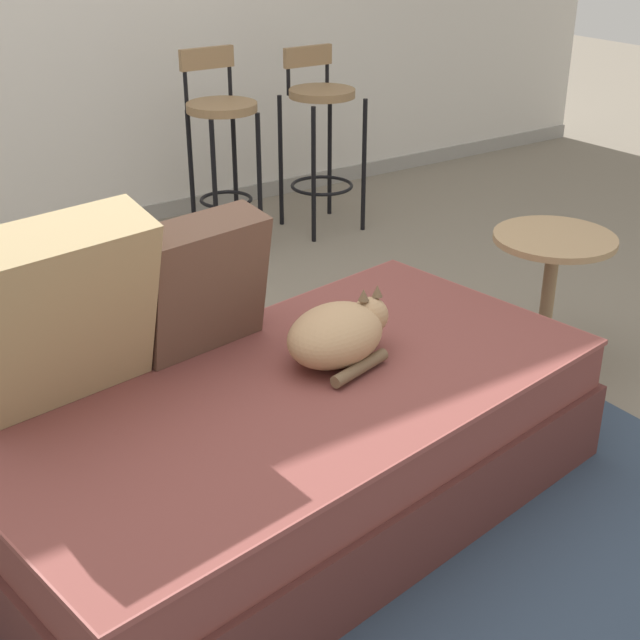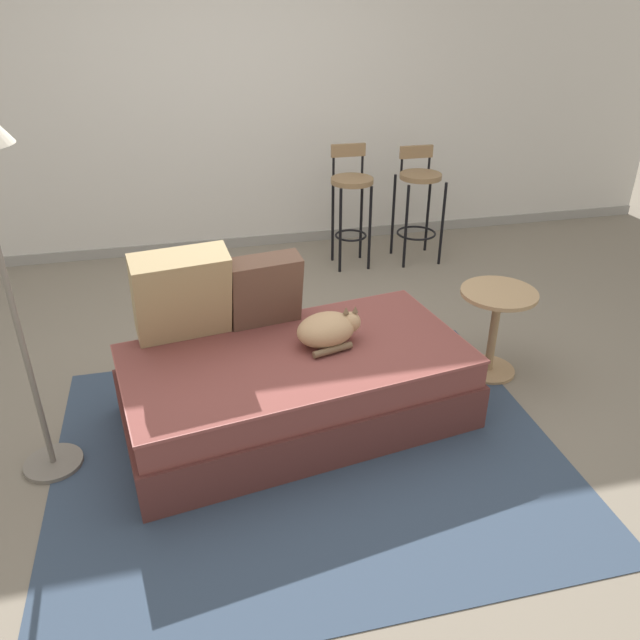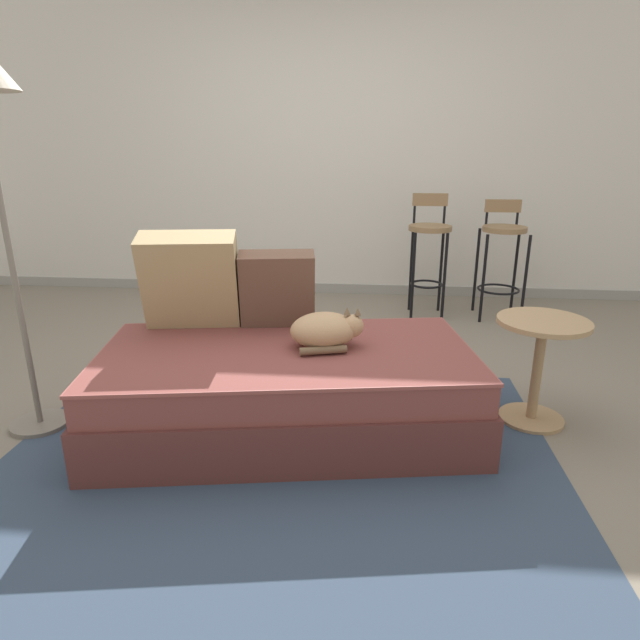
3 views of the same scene
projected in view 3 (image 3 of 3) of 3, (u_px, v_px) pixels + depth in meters
name	position (u px, v px, depth m)	size (l,w,h in m)	color
ground_plane	(299.00, 393.00, 3.05)	(16.00, 16.00, 0.00)	slate
wall_back_panel	(330.00, 151.00, 4.78)	(8.00, 0.10, 2.60)	silver
wall_baseboard_trim	(329.00, 288.00, 5.11)	(8.00, 0.02, 0.09)	gray
area_rug	(278.00, 460.00, 2.39)	(2.49, 2.02, 0.01)	#334256
couch	(288.00, 389.00, 2.61)	(1.91, 1.19, 0.42)	brown
throw_pillow_corner	(191.00, 280.00, 2.77)	(0.53, 0.37, 0.52)	tan
throw_pillow_middle	(277.00, 289.00, 2.82)	(0.42, 0.26, 0.41)	brown
cat	(326.00, 330.00, 2.55)	(0.38, 0.32, 0.20)	tan
bar_stool_near_window	(429.00, 242.00, 4.29)	(0.34, 0.34, 0.98)	black
bar_stool_by_doorway	(502.00, 248.00, 4.25)	(0.34, 0.34, 0.94)	black
side_table	(539.00, 356.00, 2.64)	(0.44, 0.44, 0.54)	tan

